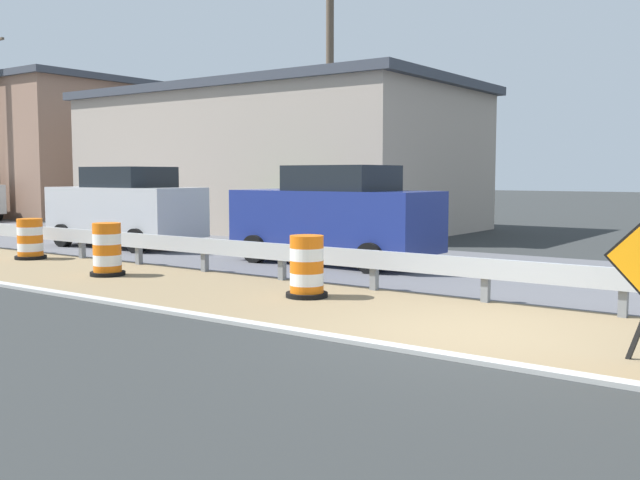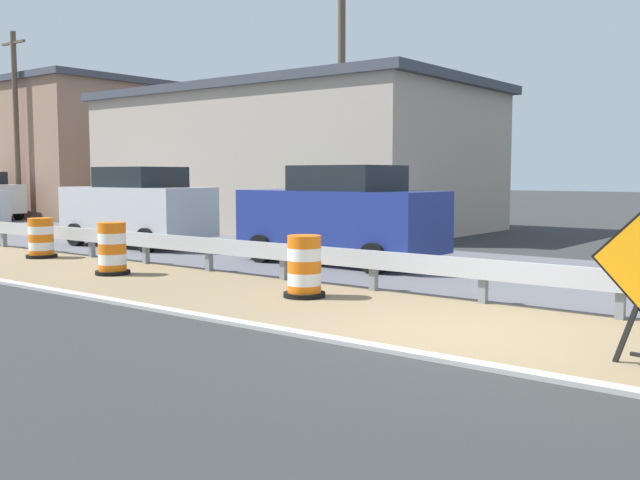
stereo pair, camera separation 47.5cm
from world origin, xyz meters
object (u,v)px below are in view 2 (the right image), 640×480
at_px(traffic_barrel_mid, 41,240).
at_px(car_lead_far_lane, 341,215).
at_px(traffic_barrel_close, 112,251).
at_px(utility_pole_mid, 16,123).
at_px(utility_pole_near, 341,98).
at_px(traffic_barrel_nearest, 304,269).
at_px(car_trailing_far_lane, 137,207).

bearing_deg(traffic_barrel_mid, car_lead_far_lane, -61.26).
xyz_separation_m(traffic_barrel_close, car_lead_far_lane, (4.28, -2.60, 0.63)).
xyz_separation_m(traffic_barrel_close, traffic_barrel_mid, (0.74, 3.84, -0.04)).
relative_size(traffic_barrel_mid, utility_pole_mid, 0.12).
bearing_deg(utility_pole_near, utility_pole_mid, 92.14).
relative_size(car_lead_far_lane, utility_pole_mid, 0.57).
height_order(traffic_barrel_nearest, utility_pole_near, utility_pole_near).
bearing_deg(traffic_barrel_nearest, car_trailing_far_lane, 67.81).
distance_m(utility_pole_near, utility_pole_mid, 17.66).
relative_size(traffic_barrel_mid, car_lead_far_lane, 0.20).
bearing_deg(utility_pole_near, traffic_barrel_mid, 161.85).
height_order(traffic_barrel_nearest, car_lead_far_lane, car_lead_far_lane).
xyz_separation_m(traffic_barrel_nearest, car_trailing_far_lane, (3.70, 9.06, 0.65)).
bearing_deg(car_lead_far_lane, traffic_barrel_nearest, 119.01).
height_order(traffic_barrel_close, traffic_barrel_mid, traffic_barrel_close).
distance_m(traffic_barrel_mid, car_trailing_far_lane, 3.34).
bearing_deg(utility_pole_near, car_trailing_far_lane, 148.46).
bearing_deg(utility_pole_mid, car_lead_far_lane, -101.49).
distance_m(traffic_barrel_close, utility_pole_mid, 20.95).
distance_m(traffic_barrel_close, car_lead_far_lane, 5.04).
bearing_deg(utility_pole_near, traffic_barrel_nearest, -147.02).
height_order(car_trailing_far_lane, utility_pole_near, utility_pole_near).
bearing_deg(traffic_barrel_close, traffic_barrel_nearest, -86.49).
relative_size(traffic_barrel_nearest, car_trailing_far_lane, 0.22).
distance_m(car_trailing_far_lane, utility_pole_mid, 15.47).
bearing_deg(traffic_barrel_nearest, utility_pole_mid, 70.50).
bearing_deg(utility_pole_mid, traffic_barrel_nearest, -109.50).
bearing_deg(utility_pole_mid, car_trailing_far_lane, -107.76).
xyz_separation_m(traffic_barrel_nearest, car_lead_far_lane, (3.98, 2.17, 0.65)).
relative_size(traffic_barrel_close, utility_pole_near, 0.13).
relative_size(traffic_barrel_close, car_lead_far_lane, 0.22).
height_order(traffic_barrel_close, utility_pole_mid, utility_pole_mid).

